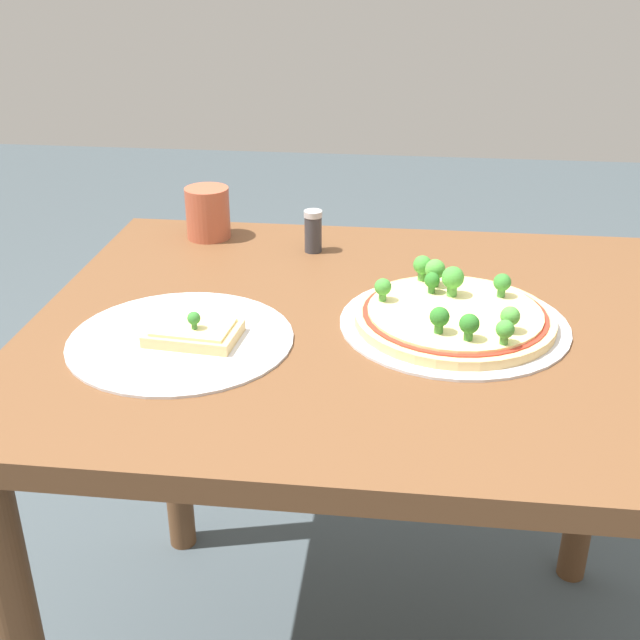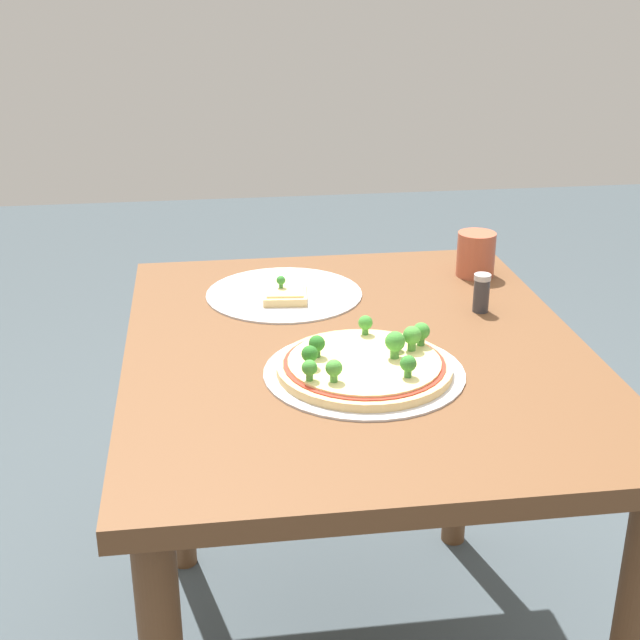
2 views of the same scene
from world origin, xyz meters
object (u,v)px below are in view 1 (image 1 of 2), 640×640
(pizza_tray_whole, at_px, (454,315))
(drinking_cup, at_px, (208,213))
(condiment_shaker, at_px, (313,231))
(pizza_tray_slice, at_px, (185,337))
(dining_table, at_px, (371,389))

(pizza_tray_whole, xyz_separation_m, drinking_cup, (-0.44, 0.32, 0.03))
(condiment_shaker, bearing_deg, drinking_cup, 165.99)
(pizza_tray_slice, relative_size, condiment_shaker, 4.18)
(dining_table, distance_m, condiment_shaker, 0.33)
(dining_table, xyz_separation_m, condiment_shaker, (-0.12, 0.27, 0.16))
(drinking_cup, bearing_deg, condiment_shaker, -14.01)
(pizza_tray_slice, relative_size, drinking_cup, 3.34)
(pizza_tray_slice, distance_m, drinking_cup, 0.42)
(condiment_shaker, bearing_deg, pizza_tray_slice, -110.09)
(pizza_tray_whole, distance_m, drinking_cup, 0.55)
(pizza_tray_whole, height_order, condiment_shaker, condiment_shaker)
(drinking_cup, relative_size, condiment_shaker, 1.25)
(dining_table, bearing_deg, condiment_shaker, 114.77)
(dining_table, height_order, condiment_shaker, condiment_shaker)
(dining_table, bearing_deg, pizza_tray_slice, -158.36)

